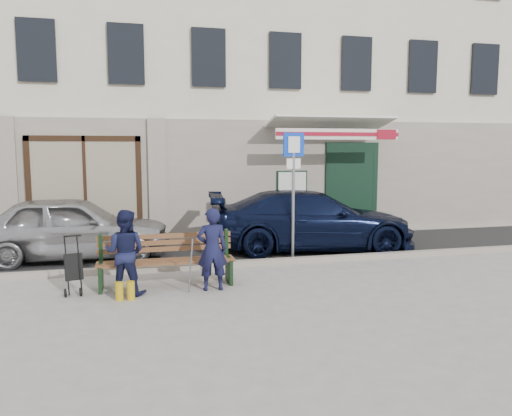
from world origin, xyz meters
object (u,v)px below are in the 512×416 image
object	(u,v)px
stroller	(73,268)
woman	(125,252)
car_silver	(72,228)
car_navy	(311,220)
man	(212,249)
parking_sign	(293,175)
bench	(164,261)

from	to	relation	value
stroller	woman	bearing A→B (deg)	-30.84
car_silver	car_navy	xyz separation A→B (m)	(5.48, -0.18, 0.00)
car_navy	man	world-z (taller)	man
parking_sign	bench	world-z (taller)	parking_sign
car_navy	man	size ratio (longest dim) A/B	3.44
parking_sign	bench	distance (m)	3.59
car_silver	woman	world-z (taller)	woman
bench	man	size ratio (longest dim) A/B	1.68
bench	stroller	bearing A→B (deg)	-176.63
car_navy	parking_sign	xyz separation A→B (m)	(-0.75, -0.87, 1.15)
car_silver	parking_sign	bearing A→B (deg)	-101.43
car_silver	car_navy	world-z (taller)	same
car_silver	car_navy	distance (m)	5.48
car_silver	man	xyz separation A→B (m)	(2.62, -3.06, 0.00)
car_silver	stroller	size ratio (longest dim) A/B	4.29
car_silver	bench	distance (m)	3.21
car_silver	bench	bearing A→B (deg)	-144.15
car_navy	bench	world-z (taller)	car_navy
parking_sign	woman	distance (m)	4.20
parking_sign	car_silver	bearing A→B (deg)	153.77
car_navy	woman	world-z (taller)	woman
man	woman	bearing A→B (deg)	-2.22
car_silver	man	distance (m)	4.03
man	woman	size ratio (longest dim) A/B	1.00
man	woman	distance (m)	1.45
stroller	parking_sign	bearing A→B (deg)	5.98
car_silver	man	world-z (taller)	man
man	stroller	xyz separation A→B (m)	(-2.30, 0.35, -0.28)
woman	car_navy	bearing A→B (deg)	-127.42
bench	man	xyz separation A→B (m)	(0.80, -0.43, 0.26)
parking_sign	man	xyz separation A→B (m)	(-2.11, -2.02, -1.15)
parking_sign	stroller	xyz separation A→B (m)	(-4.41, -1.67, -1.44)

